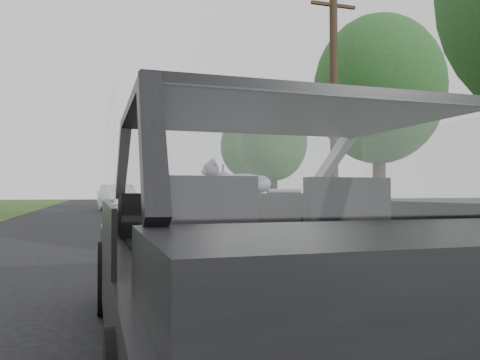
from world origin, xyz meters
TOP-DOWN VIEW (x-y plane):
  - ground at (0.00, 0.00)m, footprint 140.00×140.00m
  - subject_car at (0.00, 0.00)m, footprint 1.80×4.00m
  - dashboard at (0.00, 0.62)m, footprint 1.58×0.45m
  - driver_seat at (-0.40, -0.29)m, footprint 0.50×0.72m
  - passenger_seat at (0.40, -0.29)m, footprint 0.50×0.72m
  - steering_wheel at (-0.40, 0.33)m, footprint 0.36×0.36m
  - cat at (0.11, 0.63)m, footprint 0.59×0.22m
  - guardrail at (4.30, 10.00)m, footprint 0.05×90.00m
  - other_car at (0.26, 23.01)m, footprint 2.33×4.56m
  - highway_sign at (5.80, 22.12)m, footprint 0.28×1.02m
  - utility_pole at (6.35, 10.58)m, footprint 0.28×0.28m
  - tree_1 at (10.30, 13.98)m, footprint 5.98×5.98m
  - tree_2 at (9.93, 24.93)m, footprint 4.89×4.89m
  - tree_3 at (13.25, 39.75)m, footprint 7.08×7.08m

SIDE VIEW (x-z plane):
  - ground at x=0.00m, z-range 0.00..0.00m
  - guardrail at x=4.30m, z-range 0.42..0.74m
  - other_car at x=0.26m, z-range 0.00..1.43m
  - subject_car at x=0.00m, z-range 0.00..1.45m
  - dashboard at x=0.00m, z-range 0.70..1.00m
  - driver_seat at x=-0.40m, z-range 0.67..1.09m
  - passenger_seat at x=0.40m, z-range 0.67..1.09m
  - steering_wheel at x=-0.40m, z-range 0.90..0.94m
  - cat at x=0.11m, z-range 0.96..1.21m
  - highway_sign at x=5.80m, z-range 0.00..2.54m
  - tree_2 at x=9.93m, z-range 0.00..6.47m
  - utility_pole at x=6.35m, z-range 0.00..7.83m
  - tree_1 at x=10.30m, z-range 0.00..8.15m
  - tree_3 at x=13.25m, z-range 0.00..8.41m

